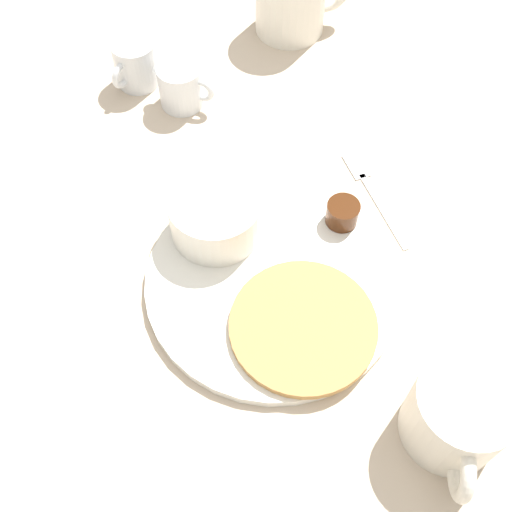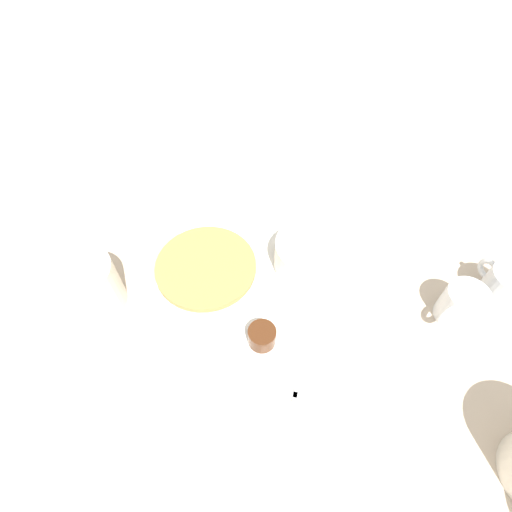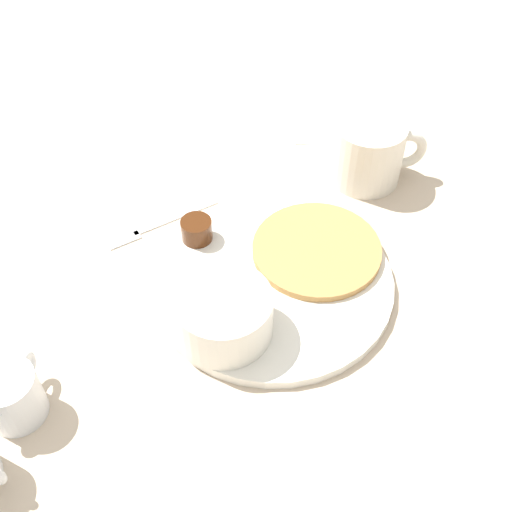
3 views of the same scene
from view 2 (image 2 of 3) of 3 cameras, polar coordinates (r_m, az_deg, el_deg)
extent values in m
plane|color=#C6B299|center=(0.60, -0.97, -3.21)|extent=(4.00, 4.00, 0.00)
cylinder|color=white|center=(0.59, -0.98, -2.89)|extent=(0.27, 0.27, 0.01)
cylinder|color=#B78447|center=(0.59, -7.19, -1.53)|extent=(0.15, 0.15, 0.01)
cylinder|color=white|center=(0.58, 7.62, 0.12)|extent=(0.10, 0.10, 0.05)
cylinder|color=white|center=(0.56, 7.86, 1.49)|extent=(0.08, 0.08, 0.01)
cylinder|color=#47230F|center=(0.52, 0.86, -11.38)|extent=(0.04, 0.04, 0.03)
cylinder|color=white|center=(0.58, 9.21, -1.83)|extent=(0.04, 0.04, 0.02)
sphere|color=white|center=(0.57, 9.42, -0.88)|extent=(0.02, 0.02, 0.02)
cylinder|color=silver|center=(0.58, -23.16, -4.14)|extent=(0.09, 0.09, 0.08)
torus|color=silver|center=(0.61, -25.63, -1.47)|extent=(0.06, 0.02, 0.06)
cylinder|color=white|center=(0.61, 27.29, -6.24)|extent=(0.06, 0.06, 0.06)
torus|color=white|center=(0.58, 25.62, -7.57)|extent=(0.02, 0.03, 0.03)
cone|color=white|center=(0.60, 29.57, -3.87)|extent=(0.02, 0.02, 0.01)
cylinder|color=white|center=(0.65, 31.90, -3.79)|extent=(0.06, 0.06, 0.06)
torus|color=white|center=(0.65, 30.30, -1.71)|extent=(0.03, 0.02, 0.04)
cube|color=silver|center=(0.52, -0.47, -17.81)|extent=(0.11, 0.05, 0.00)
cube|color=silver|center=(0.52, 7.60, -19.47)|extent=(0.04, 0.03, 0.00)
cube|color=white|center=(0.60, -28.98, -14.12)|extent=(0.12, 0.09, 0.00)
camera|label=1|loc=(0.61, -48.91, 53.05)|focal=45.00mm
camera|label=3|loc=(0.73, 44.66, 49.33)|focal=45.00mm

